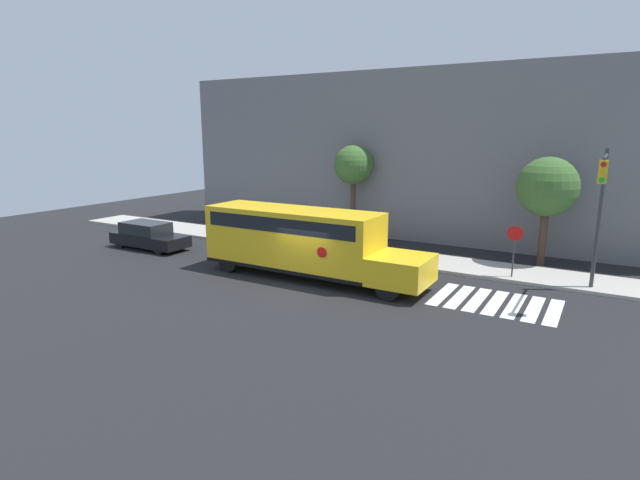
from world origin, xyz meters
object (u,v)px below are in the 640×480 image
object	(u,v)px
parked_car	(149,236)
tree_far_sidewalk	(353,166)
school_bus	(301,239)
traffic_light	(601,201)
tree_near_sidewalk	(548,188)
stop_sign	(514,245)

from	to	relation	value
parked_car	tree_far_sidewalk	bearing A→B (deg)	44.98
school_bus	tree_far_sidewalk	world-z (taller)	tree_far_sidewalk
traffic_light	tree_near_sidewalk	size ratio (longest dim) A/B	1.10
tree_near_sidewalk	parked_car	bearing A→B (deg)	-159.20
stop_sign	tree_near_sidewalk	distance (m)	4.26
parked_car	tree_far_sidewalk	distance (m)	12.83
stop_sign	school_bus	bearing A→B (deg)	-152.68
tree_near_sidewalk	tree_far_sidewalk	size ratio (longest dim) A/B	0.93
stop_sign	tree_near_sidewalk	bearing A→B (deg)	77.77
parked_car	school_bus	bearing A→B (deg)	-2.00
tree_far_sidewalk	school_bus	bearing A→B (deg)	-77.87
school_bus	tree_near_sidewalk	bearing A→B (deg)	40.58
parked_car	tree_near_sidewalk	xyz separation A→B (m)	(19.87, 7.55, 3.15)
tree_near_sidewalk	tree_far_sidewalk	distance (m)	11.26
parked_car	tree_near_sidewalk	size ratio (longest dim) A/B	0.89
tree_near_sidewalk	school_bus	bearing A→B (deg)	-139.42
stop_sign	traffic_light	bearing A→B (deg)	-18.44
school_bus	traffic_light	size ratio (longest dim) A/B	1.80
school_bus	tree_near_sidewalk	world-z (taller)	tree_near_sidewalk
parked_car	stop_sign	xyz separation A→B (m)	(19.10, 4.01, 0.90)
stop_sign	tree_near_sidewalk	size ratio (longest dim) A/B	0.46
stop_sign	traffic_light	size ratio (longest dim) A/B	0.42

